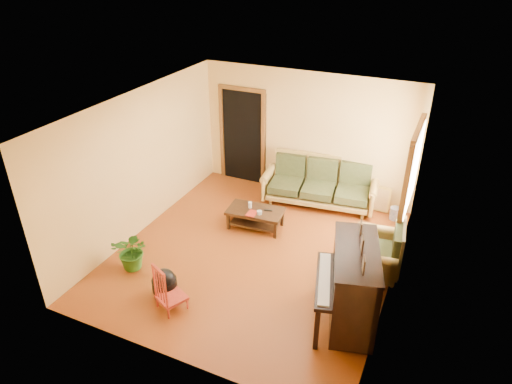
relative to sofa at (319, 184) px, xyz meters
The scene contains 16 objects.
floor 2.19m from the sofa, 102.25° to the right, with size 5.00×5.00×0.00m, color #642A0D.
doorway 2.02m from the sofa, 168.46° to the left, with size 1.08×0.16×2.05m, color black.
window 2.18m from the sofa, 24.26° to the right, with size 0.12×1.36×1.46m, color white.
sofa is the anchor object (origin of this frame).
coffee_table 1.58m from the sofa, 121.56° to the right, with size 1.03×0.56×0.38m, color black.
armchair 2.27m from the sofa, 49.13° to the right, with size 0.88×0.92×0.92m, color olive.
piano 3.30m from the sofa, 64.66° to the right, with size 0.81×1.37×1.21m, color black.
footstool 3.86m from the sofa, 109.10° to the right, with size 0.38×0.38×0.36m, color black.
red_chair 3.94m from the sofa, 104.95° to the right, with size 0.37×0.41×0.79m, color maroon.
leaning_frame 1.23m from the sofa, 12.23° to the left, with size 0.41×0.09×0.55m, color gold.
ceramic_crock 1.57m from the sofa, ahead, with size 0.20×0.20×0.25m, color #324698.
potted_plant 3.90m from the sofa, 122.90° to the right, with size 0.60×0.52×0.67m, color #27611B.
book 1.74m from the sofa, 121.07° to the right, with size 0.17×0.23×0.02m, color maroon.
candle 1.59m from the sofa, 126.10° to the right, with size 0.07×0.07×0.12m, color silver.
glass_jar 1.58m from the sofa, 115.77° to the right, with size 0.10×0.10×0.06m, color silver.
remote 1.38m from the sofa, 115.28° to the right, with size 0.16×0.04×0.02m, color black.
Camera 1 is at (2.67, -5.83, 4.72)m, focal length 32.00 mm.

